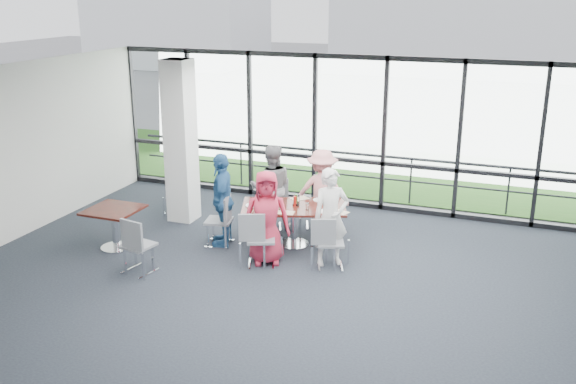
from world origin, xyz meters
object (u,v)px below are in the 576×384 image
(side_table_left, at_px, (114,215))
(diner_far_left, at_px, (271,187))
(main_table, at_px, (294,213))
(diner_far_right, at_px, (322,190))
(chair_main_fl, at_px, (270,205))
(diner_near_left, at_px, (266,217))
(chair_main_fr, at_px, (318,203))
(diner_near_right, at_px, (331,217))
(diner_end, at_px, (222,199))
(chair_main_nr, at_px, (331,243))
(chair_main_nl, at_px, (261,239))
(chair_spare_lb, at_px, (179,195))
(structural_column, at_px, (181,142))
(chair_spare_la, at_px, (138,245))
(chair_main_end, at_px, (219,221))

(side_table_left, xyz_separation_m, diner_far_left, (2.25, 1.91, 0.20))
(main_table, xyz_separation_m, diner_far_right, (0.23, 0.92, 0.18))
(main_table, distance_m, chair_main_fl, 1.00)
(side_table_left, height_order, diner_far_left, diner_far_left)
(diner_near_left, bearing_deg, diner_far_right, 52.74)
(chair_main_fl, height_order, chair_main_fr, chair_main_fr)
(side_table_left, xyz_separation_m, diner_near_right, (3.80, 0.71, 0.20))
(diner_end, relative_size, chair_main_fl, 1.84)
(main_table, distance_m, chair_main_nr, 1.17)
(diner_far_left, xyz_separation_m, chair_main_nl, (0.49, -1.67, -0.36))
(diner_far_right, relative_size, chair_spare_lb, 1.77)
(structural_column, relative_size, diner_near_right, 1.92)
(structural_column, distance_m, diner_far_right, 2.93)
(diner_near_right, relative_size, diner_end, 0.98)
(chair_main_nr, bearing_deg, diner_near_left, 168.27)
(diner_near_left, height_order, chair_main_fl, diner_near_left)
(chair_main_nr, height_order, chair_spare_la, chair_spare_la)
(diner_near_left, bearing_deg, chair_spare_lb, 124.72)
(diner_end, height_order, chair_main_nr, diner_end)
(structural_column, xyz_separation_m, chair_spare_la, (0.59, -2.53, -1.12))
(diner_near_left, relative_size, chair_main_fr, 1.64)
(diner_far_left, distance_m, chair_main_end, 1.30)
(structural_column, distance_m, side_table_left, 2.07)
(diner_near_left, xyz_separation_m, diner_far_left, (-0.52, 1.51, 0.03))
(chair_spare_lb, bearing_deg, diner_near_right, 148.17)
(main_table, height_order, diner_far_right, diner_far_right)
(structural_column, bearing_deg, chair_spare_la, -76.90)
(main_table, relative_size, chair_spare_la, 2.18)
(diner_far_right, distance_m, chair_main_end, 2.08)
(chair_main_nr, distance_m, chair_main_fr, 1.94)
(chair_main_nl, xyz_separation_m, chair_main_end, (-1.07, 0.56, -0.01))
(structural_column, distance_m, chair_main_nr, 3.86)
(side_table_left, distance_m, diner_end, 1.94)
(structural_column, relative_size, diner_end, 1.88)
(chair_spare_lb, bearing_deg, diner_near_left, 136.09)
(diner_near_left, relative_size, diner_near_right, 0.96)
(diner_end, relative_size, chair_main_end, 1.84)
(diner_end, bearing_deg, chair_main_fr, 115.08)
(diner_near_right, relative_size, chair_spare_lb, 1.85)
(chair_main_nl, bearing_deg, diner_near_left, 56.24)
(side_table_left, height_order, chair_spare_la, chair_spare_la)
(diner_end, xyz_separation_m, chair_main_end, (-0.05, -0.07, -0.39))
(diner_end, distance_m, chair_main_nr, 2.19)
(structural_column, bearing_deg, chair_main_fl, 4.18)
(main_table, distance_m, diner_near_right, 1.05)
(main_table, bearing_deg, diner_end, 178.45)
(structural_column, bearing_deg, diner_far_right, 8.09)
(diner_near_right, height_order, chair_main_nr, diner_near_right)
(diner_end, bearing_deg, chair_spare_la, -47.35)
(chair_main_fl, height_order, chair_spare_lb, chair_main_fl)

